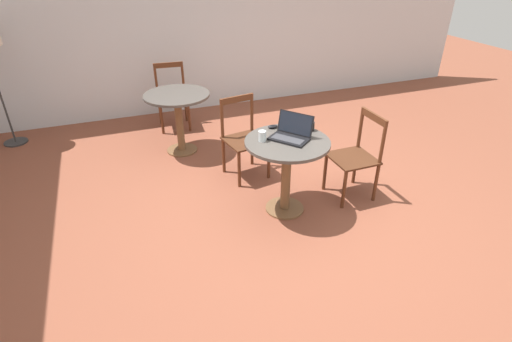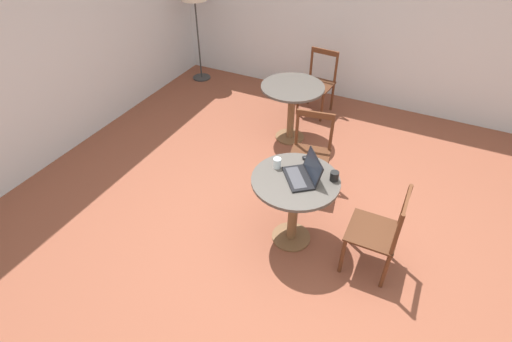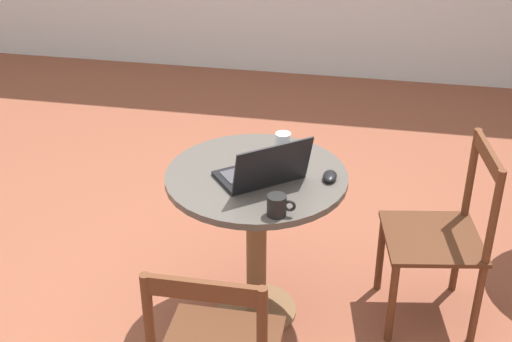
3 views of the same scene
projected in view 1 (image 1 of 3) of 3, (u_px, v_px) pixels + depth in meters
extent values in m
plane|color=brown|center=(295.00, 213.00, 3.96)|extent=(16.00, 16.00, 0.00)
cube|color=silver|center=(205.00, 19.00, 5.91)|extent=(0.06, 9.40, 2.70)
cylinder|color=brown|center=(285.00, 208.00, 4.03)|extent=(0.38, 0.38, 0.02)
cylinder|color=brown|center=(286.00, 177.00, 3.84)|extent=(0.09, 0.09, 0.71)
cylinder|color=#4C4742|center=(287.00, 142.00, 3.66)|extent=(0.79, 0.79, 0.03)
cylinder|color=brown|center=(182.00, 150.00, 5.16)|extent=(0.38, 0.38, 0.02)
cylinder|color=brown|center=(180.00, 124.00, 4.97)|extent=(0.09, 0.09, 0.71)
cylinder|color=#4C4742|center=(177.00, 95.00, 4.79)|extent=(0.79, 0.79, 0.03)
cylinder|color=#562D19|center=(269.00, 161.00, 4.46)|extent=(0.04, 0.04, 0.43)
cylinder|color=#562D19|center=(239.00, 170.00, 4.30)|extent=(0.04, 0.04, 0.43)
cylinder|color=#562D19|center=(252.00, 148.00, 4.74)|extent=(0.04, 0.04, 0.43)
cylinder|color=#562D19|center=(224.00, 156.00, 4.58)|extent=(0.04, 0.04, 0.43)
cube|color=#492715|center=(246.00, 141.00, 4.41)|extent=(0.49, 0.49, 0.02)
cylinder|color=#562D19|center=(252.00, 112.00, 4.52)|extent=(0.04, 0.04, 0.45)
cylinder|color=#562D19|center=(222.00, 119.00, 4.35)|extent=(0.04, 0.04, 0.45)
cube|color=#562D19|center=(237.00, 99.00, 4.34)|extent=(0.09, 0.40, 0.07)
cylinder|color=#562D19|center=(344.00, 190.00, 3.95)|extent=(0.04, 0.04, 0.43)
cylinder|color=#562D19|center=(325.00, 172.00, 4.25)|extent=(0.04, 0.04, 0.43)
cylinder|color=#562D19|center=(376.00, 183.00, 4.06)|extent=(0.04, 0.04, 0.43)
cylinder|color=#562D19|center=(355.00, 166.00, 4.37)|extent=(0.04, 0.04, 0.43)
cube|color=#492715|center=(352.00, 158.00, 4.05)|extent=(0.43, 0.43, 0.02)
cylinder|color=#562D19|center=(383.00, 142.00, 3.84)|extent=(0.04, 0.04, 0.45)
cylinder|color=#562D19|center=(361.00, 128.00, 4.14)|extent=(0.04, 0.04, 0.45)
cube|color=#562D19|center=(374.00, 117.00, 3.90)|extent=(0.41, 0.03, 0.07)
cylinder|color=#562D19|center=(189.00, 117.00, 5.60)|extent=(0.04, 0.04, 0.43)
cylinder|color=#562D19|center=(162.00, 119.00, 5.51)|extent=(0.04, 0.04, 0.43)
cylinder|color=#562D19|center=(186.00, 107.00, 5.92)|extent=(0.04, 0.04, 0.43)
cylinder|color=#562D19|center=(160.00, 110.00, 5.83)|extent=(0.04, 0.04, 0.43)
cube|color=#492715|center=(173.00, 98.00, 5.60)|extent=(0.46, 0.46, 0.02)
cylinder|color=#562D19|center=(183.00, 77.00, 5.69)|extent=(0.04, 0.04, 0.45)
cylinder|color=#562D19|center=(156.00, 79.00, 5.60)|extent=(0.04, 0.04, 0.45)
cube|color=#562D19|center=(168.00, 65.00, 5.55)|extent=(0.06, 0.41, 0.07)
cylinder|color=#333333|center=(16.00, 142.00, 5.36)|extent=(0.30, 0.30, 0.02)
cylinder|color=#333333|center=(1.00, 96.00, 5.04)|extent=(0.02, 0.02, 1.28)
cube|color=black|center=(289.00, 139.00, 3.66)|extent=(0.40, 0.38, 0.02)
cube|color=#38383D|center=(288.00, 139.00, 3.64)|extent=(0.30, 0.27, 0.00)
cube|color=black|center=(295.00, 124.00, 3.70)|extent=(0.31, 0.26, 0.20)
cube|color=black|center=(295.00, 124.00, 3.70)|extent=(0.28, 0.24, 0.18)
ellipsoid|color=black|center=(273.00, 127.00, 3.90)|extent=(0.06, 0.10, 0.03)
cylinder|color=black|center=(310.00, 126.00, 3.84)|extent=(0.08, 0.08, 0.09)
torus|color=black|center=(308.00, 124.00, 3.88)|extent=(0.05, 0.01, 0.05)
cylinder|color=silver|center=(262.00, 136.00, 3.63)|extent=(0.07, 0.07, 0.10)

